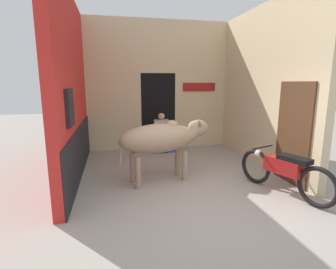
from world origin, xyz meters
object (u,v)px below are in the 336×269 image
object	(u,v)px
motorcycle_near	(284,170)
plastic_stool	(172,144)
cow	(163,138)
shopkeeper_seated	(162,132)

from	to	relation	value
motorcycle_near	plastic_stool	bearing A→B (deg)	111.61
motorcycle_near	cow	bearing A→B (deg)	151.24
motorcycle_near	shopkeeper_seated	xyz separation A→B (m)	(-1.67, 3.49, 0.14)
cow	motorcycle_near	distance (m)	2.41
shopkeeper_seated	plastic_stool	distance (m)	0.49
cow	motorcycle_near	xyz separation A→B (m)	(2.08, -1.14, -0.47)
shopkeeper_seated	plastic_stool	bearing A→B (deg)	-8.51
motorcycle_near	shopkeeper_seated	world-z (taller)	shopkeeper_seated
motorcycle_near	plastic_stool	world-z (taller)	motorcycle_near
motorcycle_near	shopkeeper_seated	bearing A→B (deg)	115.51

